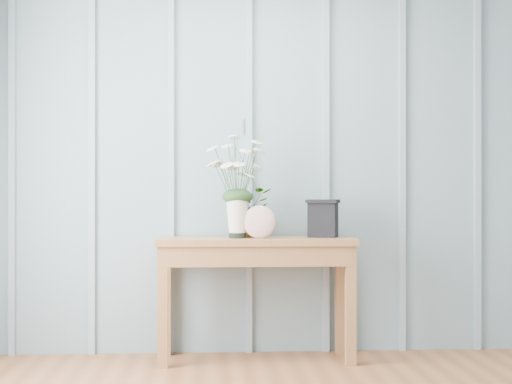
{
  "coord_description": "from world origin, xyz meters",
  "views": [
    {
      "loc": [
        -0.51,
        -2.79,
        1.02
      ],
      "look_at": [
        -0.22,
        1.94,
        1.03
      ],
      "focal_mm": 55.0,
      "sensor_mm": 36.0,
      "label": 1
    }
  ],
  "objects": [
    {
      "name": "carved_box",
      "position": [
        0.2,
        2.01,
        0.87
      ],
      "size": [
        0.23,
        0.2,
        0.23
      ],
      "color": "black",
      "rests_on": "sideboard"
    },
    {
      "name": "felt_disc_vessel",
      "position": [
        -0.2,
        1.91,
        0.85
      ],
      "size": [
        0.21,
        0.09,
        0.2
      ],
      "primitive_type": "ellipsoid",
      "rotation": [
        0.0,
        0.0,
        -0.17
      ],
      "color": "#934956",
      "rests_on": "sideboard"
    },
    {
      "name": "spider_plant",
      "position": [
        -0.26,
        2.12,
        0.9
      ],
      "size": [
        0.36,
        0.36,
        0.31
      ],
      "primitive_type": "imported",
      "rotation": [
        0.0,
        0.0,
        0.73
      ],
      "color": "#1A3B18",
      "rests_on": "sideboard"
    },
    {
      "name": "daisy_vase",
      "position": [
        -0.33,
        1.96,
        1.16
      ],
      "size": [
        0.46,
        0.35,
        0.65
      ],
      "color": "black",
      "rests_on": "sideboard"
    },
    {
      "name": "sideboard",
      "position": [
        -0.22,
        1.99,
        0.64
      ],
      "size": [
        1.2,
        0.45,
        0.75
      ],
      "color": "#8F5E36",
      "rests_on": "ground"
    }
  ]
}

